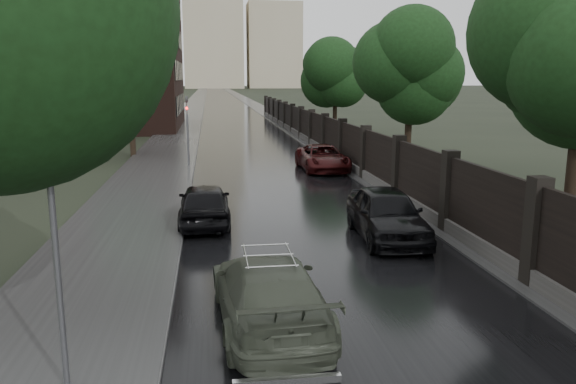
{
  "coord_description": "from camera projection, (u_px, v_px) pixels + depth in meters",
  "views": [
    {
      "loc": [
        -3.05,
        -6.99,
        4.95
      ],
      "look_at": [
        -0.7,
        9.91,
        1.5
      ],
      "focal_mm": 35.0,
      "sensor_mm": 36.0,
      "label": 1
    }
  ],
  "objects": [
    {
      "name": "tree_right_c",
      "position": [
        335.0,
        79.0,
        47.04
      ],
      "size": [
        4.08,
        4.08,
        7.01
      ],
      "color": "black",
      "rests_on": "ground"
    },
    {
      "name": "tree_left_far",
      "position": [
        129.0,
        74.0,
        35.19
      ],
      "size": [
        4.25,
        4.25,
        7.39
      ],
      "color": "black",
      "rests_on": "ground"
    },
    {
      "name": "road",
      "position": [
        218.0,
        93.0,
        192.64
      ],
      "size": [
        8.0,
        420.0,
        0.02
      ],
      "primitive_type": "cube",
      "color": "black",
      "rests_on": "ground"
    },
    {
      "name": "tree_right_b",
      "position": [
        410.0,
        79.0,
        29.57
      ],
      "size": [
        4.08,
        4.08,
        7.01
      ],
      "color": "black",
      "rests_on": "ground"
    },
    {
      "name": "verge_right",
      "position": [
        234.0,
        93.0,
        193.37
      ],
      "size": [
        3.0,
        420.0,
        0.08
      ],
      "primitive_type": "cube",
      "color": "#2D2D2D",
      "rests_on": "ground"
    },
    {
      "name": "car_right_far",
      "position": [
        323.0,
        158.0,
        30.69
      ],
      "size": [
        2.45,
        5.12,
        1.41
      ],
      "primitive_type": "imported",
      "rotation": [
        0.0,
        0.0,
        0.02
      ],
      "color": "black",
      "rests_on": "ground"
    },
    {
      "name": "stalinist_tower",
      "position": [
        213.0,
        13.0,
        291.82
      ],
      "size": [
        92.0,
        30.0,
        159.0
      ],
      "color": "tan",
      "rests_on": "ground"
    },
    {
      "name": "car_right_near",
      "position": [
        387.0,
        214.0,
        17.54
      ],
      "size": [
        2.11,
        4.83,
        1.62
      ],
      "primitive_type": "imported",
      "rotation": [
        0.0,
        0.0,
        -0.04
      ],
      "color": "black",
      "rests_on": "ground"
    },
    {
      "name": "volga_sedan",
      "position": [
        269.0,
        292.0,
        11.29
      ],
      "size": [
        2.29,
        5.14,
        1.47
      ],
      "primitive_type": "imported",
      "rotation": [
        0.0,
        0.0,
        3.19
      ],
      "color": "#43493B",
      "rests_on": "ground"
    },
    {
      "name": "hatchback_left",
      "position": [
        204.0,
        204.0,
        19.27
      ],
      "size": [
        1.75,
        4.32,
        1.47
      ],
      "primitive_type": "imported",
      "rotation": [
        0.0,
        0.0,
        3.15
      ],
      "color": "black",
      "rests_on": "ground"
    },
    {
      "name": "sidewalk_left",
      "position": [
        200.0,
        93.0,
        191.81
      ],
      "size": [
        4.0,
        420.0,
        0.16
      ],
      "primitive_type": "cube",
      "color": "#2D2D2D",
      "rests_on": "ground"
    },
    {
      "name": "fence_right",
      "position": [
        319.0,
        135.0,
        39.68
      ],
      "size": [
        0.45,
        75.72,
        2.7
      ],
      "color": "#383533",
      "rests_on": "ground"
    },
    {
      "name": "traffic_light",
      "position": [
        187.0,
        125.0,
        31.39
      ],
      "size": [
        0.16,
        0.32,
        4.0
      ],
      "color": "#59595E",
      "rests_on": "ground"
    },
    {
      "name": "lamp_post",
      "position": [
        54.0,
        234.0,
        8.38
      ],
      "size": [
        0.25,
        0.12,
        5.11
      ],
      "color": "#59595E",
      "rests_on": "ground"
    },
    {
      "name": "brick_building",
      "position": [
        51.0,
        26.0,
        54.25
      ],
      "size": [
        24.0,
        18.0,
        20.0
      ],
      "primitive_type": "cube",
      "color": "black",
      "rests_on": "ground"
    }
  ]
}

